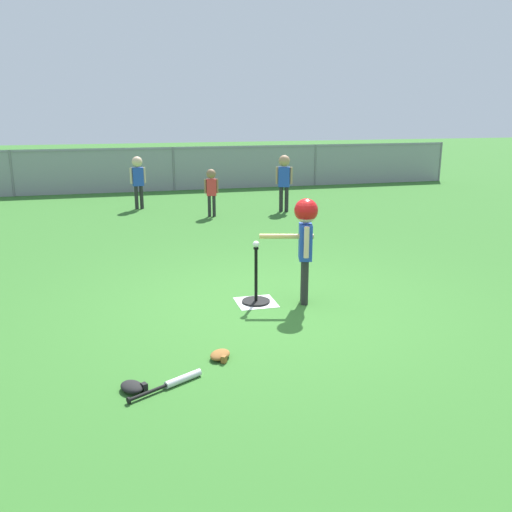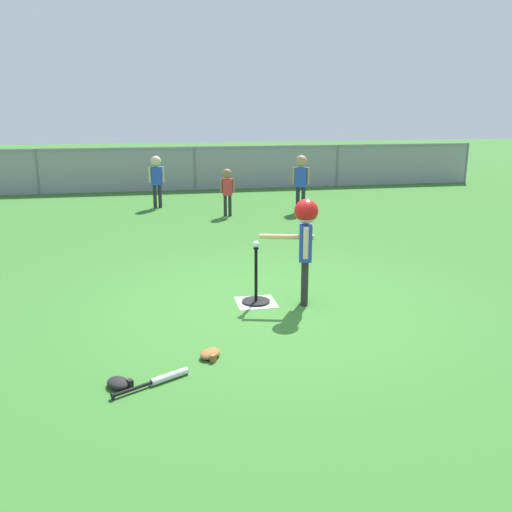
# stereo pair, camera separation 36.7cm
# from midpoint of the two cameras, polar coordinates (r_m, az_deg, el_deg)

# --- Properties ---
(ground_plane) EXTENTS (60.00, 60.00, 0.00)m
(ground_plane) POSITION_cam_midpoint_polar(r_m,az_deg,el_deg) (6.17, 2.90, -5.27)
(ground_plane) COLOR #336B28
(home_plate) EXTENTS (0.44, 0.44, 0.01)m
(home_plate) POSITION_cam_midpoint_polar(r_m,az_deg,el_deg) (6.29, 1.68, -4.82)
(home_plate) COLOR white
(home_plate) RESTS_ON ground_plane
(batting_tee) EXTENTS (0.32, 0.32, 0.65)m
(batting_tee) POSITION_cam_midpoint_polar(r_m,az_deg,el_deg) (6.26, 1.68, -3.99)
(batting_tee) COLOR black
(batting_tee) RESTS_ON ground_plane
(baseball_on_tee) EXTENTS (0.07, 0.07, 0.07)m
(baseball_on_tee) POSITION_cam_midpoint_polar(r_m,az_deg,el_deg) (6.09, 1.73, 1.22)
(baseball_on_tee) COLOR white
(baseball_on_tee) RESTS_ON batting_tee
(batter_child) EXTENTS (0.63, 0.33, 1.20)m
(batter_child) POSITION_cam_midpoint_polar(r_m,az_deg,el_deg) (6.06, 6.85, 2.67)
(batter_child) COLOR #262626
(batter_child) RESTS_ON ground_plane
(fielder_near_left) EXTENTS (0.33, 0.23, 1.14)m
(fielder_near_left) POSITION_cam_midpoint_polar(r_m,az_deg,el_deg) (12.31, -9.43, 8.32)
(fielder_near_left) COLOR #262626
(fielder_near_left) RESTS_ON ground_plane
(fielder_deep_left) EXTENTS (0.34, 0.24, 1.19)m
(fielder_deep_left) POSITION_cam_midpoint_polar(r_m,az_deg,el_deg) (11.69, 5.59, 8.27)
(fielder_deep_left) COLOR #262626
(fielder_deep_left) RESTS_ON ground_plane
(fielder_deep_right) EXTENTS (0.29, 0.19, 0.96)m
(fielder_deep_right) POSITION_cam_midpoint_polar(r_m,az_deg,el_deg) (11.20, -2.05, 7.27)
(fielder_deep_right) COLOR #262626
(fielder_deep_right) RESTS_ON ground_plane
(spare_bat_silver) EXTENTS (0.62, 0.37, 0.06)m
(spare_bat_silver) POSITION_cam_midpoint_polar(r_m,az_deg,el_deg) (4.59, -7.40, -12.55)
(spare_bat_silver) COLOR silver
(spare_bat_silver) RESTS_ON ground_plane
(glove_by_plate) EXTENTS (0.26, 0.27, 0.07)m
(glove_by_plate) POSITION_cam_midpoint_polar(r_m,az_deg,el_deg) (4.96, -2.61, -10.12)
(glove_by_plate) COLOR brown
(glove_by_plate) RESTS_ON ground_plane
(glove_near_bats) EXTENTS (0.24, 0.27, 0.07)m
(glove_near_bats) POSITION_cam_midpoint_polar(r_m,az_deg,el_deg) (4.57, -11.77, -12.78)
(glove_near_bats) COLOR black
(glove_near_bats) RESTS_ON ground_plane
(outfield_fence) EXTENTS (16.06, 0.06, 1.15)m
(outfield_fence) POSITION_cam_midpoint_polar(r_m,az_deg,el_deg) (14.97, -5.66, 9.17)
(outfield_fence) COLOR slate
(outfield_fence) RESTS_ON ground_plane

